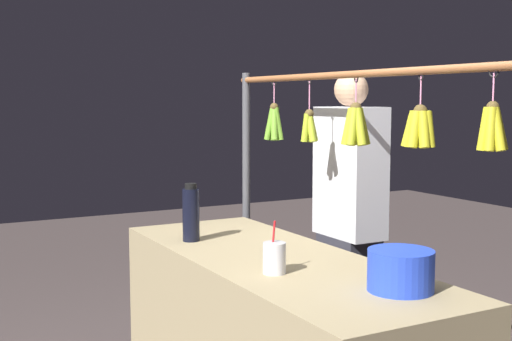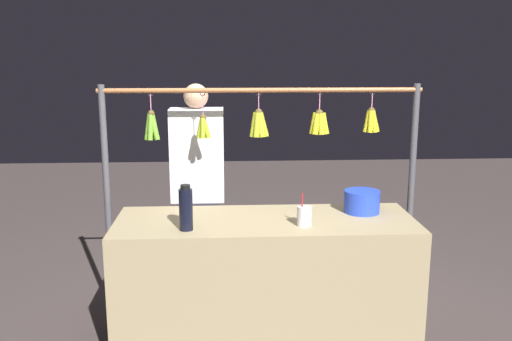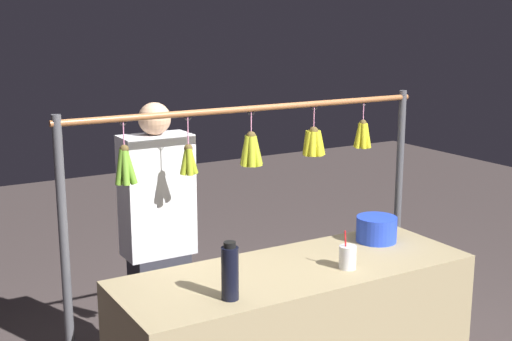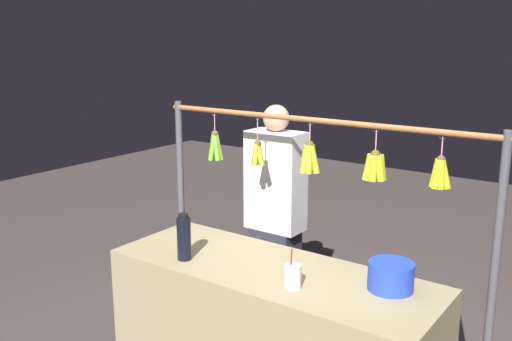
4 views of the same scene
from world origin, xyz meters
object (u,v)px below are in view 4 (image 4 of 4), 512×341
vendor_person (275,224)px  water_bottle (184,238)px  drink_cup (293,276)px  blue_bucket (391,276)px

vendor_person → water_bottle: bearing=88.4°
drink_cup → vendor_person: vendor_person is taller
drink_cup → water_bottle: bearing=3.5°
vendor_person → blue_bucket: bearing=151.6°
water_bottle → drink_cup: bearing=-176.5°
drink_cup → blue_bucket: bearing=-147.3°
water_bottle → blue_bucket: 1.13m
water_bottle → blue_bucket: (-1.08, -0.30, -0.06)m
vendor_person → drink_cup: bearing=128.4°
water_bottle → vendor_person: bearing=-91.6°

